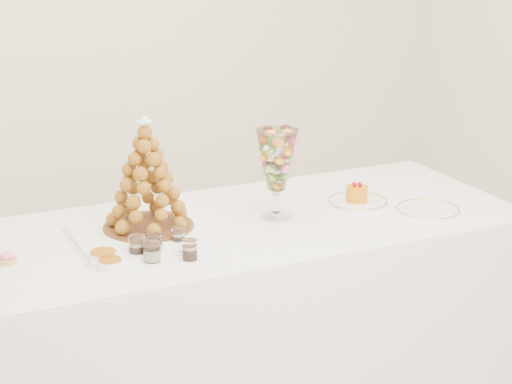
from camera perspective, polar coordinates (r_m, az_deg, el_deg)
buffet_table at (r=3.36m, az=-1.23°, el=-8.72°), size 2.23×1.01×0.83m
lace_tray at (r=3.08m, az=-6.89°, el=-2.81°), size 0.57×0.44×0.02m
macaron_vase at (r=3.19m, az=1.38°, el=2.10°), size 0.16×0.16×0.34m
cake_plate at (r=3.43m, az=6.77°, el=-0.68°), size 0.24×0.24×0.01m
spare_plate at (r=3.38m, az=11.38°, el=-1.20°), size 0.25×0.25×0.01m
pink_tart at (r=2.94m, az=-16.27°, el=-4.28°), size 0.06×0.06×0.04m
verrine_a at (r=2.89m, az=-7.92°, el=-3.61°), size 0.06×0.06×0.08m
verrine_b at (r=2.91m, az=-6.75°, el=-3.50°), size 0.06×0.06×0.07m
verrine_c at (r=2.98m, az=-5.21°, el=-2.96°), size 0.05×0.05×0.06m
verrine_d at (r=2.86m, az=-6.96°, el=-3.88°), size 0.07×0.07×0.08m
verrine_e at (r=2.86m, az=-4.44°, el=-3.85°), size 0.06×0.06×0.07m
ramekin_back at (r=2.89m, az=-10.14°, el=-4.25°), size 0.09×0.09×0.03m
ramekin_front at (r=2.83m, az=-9.71°, el=-4.74°), size 0.08×0.08×0.03m
croquembouche at (r=3.06m, az=-7.31°, el=1.17°), size 0.35×0.35×0.41m
mousse_cake at (r=3.42m, az=6.73°, el=-0.08°), size 0.09×0.09×0.08m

